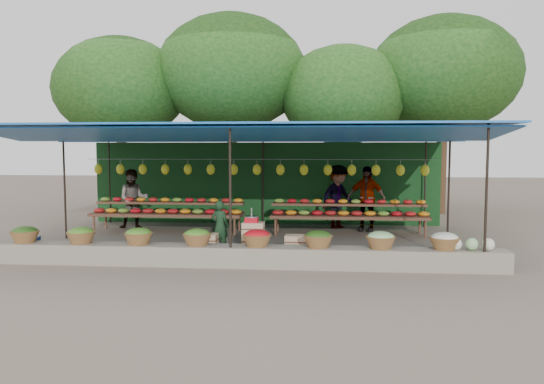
# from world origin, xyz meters

# --- Properties ---
(ground) EXTENTS (60.00, 60.00, 0.00)m
(ground) POSITION_xyz_m (0.00, 0.00, 0.00)
(ground) COLOR #645949
(ground) RESTS_ON ground
(stone_curb) EXTENTS (10.60, 0.55, 0.40)m
(stone_curb) POSITION_xyz_m (0.00, -2.75, 0.20)
(stone_curb) COLOR #736E5C
(stone_curb) RESTS_ON ground
(stall_canopy) EXTENTS (10.80, 6.60, 2.82)m
(stall_canopy) POSITION_xyz_m (0.00, 0.06, 2.68)
(stall_canopy) COLOR black
(stall_canopy) RESTS_ON ground
(produce_baskets) EXTENTS (8.98, 0.58, 0.34)m
(produce_baskets) POSITION_xyz_m (-0.10, -2.75, 0.56)
(produce_baskets) COLOR brown
(produce_baskets) RESTS_ON stone_curb
(netting_backdrop) EXTENTS (10.60, 0.06, 2.50)m
(netting_backdrop) POSITION_xyz_m (0.00, 3.15, 1.25)
(netting_backdrop) COLOR #1B4E1F
(netting_backdrop) RESTS_ON ground
(tree_row) EXTENTS (16.51, 5.50, 7.12)m
(tree_row) POSITION_xyz_m (0.50, 6.09, 4.70)
(tree_row) COLOR #3D2816
(tree_row) RESTS_ON ground
(fruit_table_left) EXTENTS (4.21, 0.95, 0.93)m
(fruit_table_left) POSITION_xyz_m (-2.49, 1.35, 0.61)
(fruit_table_left) COLOR #512D20
(fruit_table_left) RESTS_ON ground
(fruit_table_right) EXTENTS (4.21, 0.95, 0.93)m
(fruit_table_right) POSITION_xyz_m (2.51, 1.35, 0.61)
(fruit_table_right) COLOR #512D20
(fruit_table_right) RESTS_ON ground
(crate_counter) EXTENTS (2.36, 0.35, 0.77)m
(crate_counter) POSITION_xyz_m (0.30, -2.00, 0.31)
(crate_counter) COLOR tan
(crate_counter) RESTS_ON ground
(weighing_scale) EXTENTS (0.29, 0.29, 0.31)m
(weighing_scale) POSITION_xyz_m (0.30, -2.00, 0.84)
(weighing_scale) COLOR red
(weighing_scale) RESTS_ON crate_counter
(vendor_seated) EXTENTS (0.49, 0.39, 1.17)m
(vendor_seated) POSITION_xyz_m (-0.50, -1.40, 0.58)
(vendor_seated) COLOR #18361E
(vendor_seated) RESTS_ON ground
(customer_left) EXTENTS (0.97, 0.84, 1.72)m
(customer_left) POSITION_xyz_m (-3.66, 1.82, 0.86)
(customer_left) COLOR slate
(customer_left) RESTS_ON ground
(customer_mid) EXTENTS (1.35, 1.28, 1.84)m
(customer_mid) POSITION_xyz_m (2.24, 2.43, 0.92)
(customer_mid) COLOR slate
(customer_mid) RESTS_ON ground
(customer_right) EXTENTS (1.15, 0.74, 1.83)m
(customer_right) POSITION_xyz_m (3.01, 1.95, 0.91)
(customer_right) COLOR slate
(customer_right) RESTS_ON ground
(blue_crate_back) EXTENTS (0.52, 0.41, 0.29)m
(blue_crate_back) POSITION_xyz_m (-4.96, -1.53, 0.15)
(blue_crate_back) COLOR navy
(blue_crate_back) RESTS_ON ground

